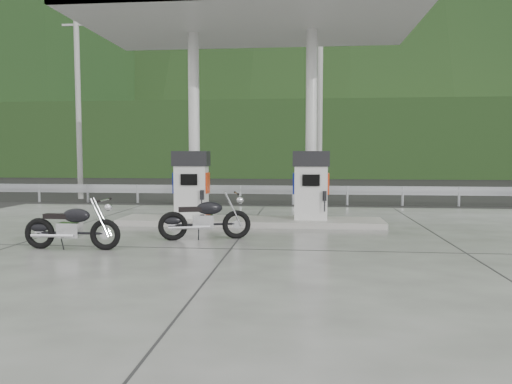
# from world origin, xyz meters

# --- Properties ---
(ground) EXTENTS (160.00, 160.00, 0.00)m
(ground) POSITION_xyz_m (0.00, 0.00, 0.00)
(ground) COLOR black
(ground) RESTS_ON ground
(forecourt_apron) EXTENTS (18.00, 14.00, 0.02)m
(forecourt_apron) POSITION_xyz_m (0.00, 0.00, 0.01)
(forecourt_apron) COLOR #61615C
(forecourt_apron) RESTS_ON ground
(pump_island) EXTENTS (7.00, 1.40, 0.15)m
(pump_island) POSITION_xyz_m (0.00, 2.50, 0.10)
(pump_island) COLOR #9C9891
(pump_island) RESTS_ON forecourt_apron
(gas_pump_left) EXTENTS (0.95, 0.55, 1.80)m
(gas_pump_left) POSITION_xyz_m (-1.60, 2.50, 1.07)
(gas_pump_left) COLOR silver
(gas_pump_left) RESTS_ON pump_island
(gas_pump_right) EXTENTS (0.95, 0.55, 1.80)m
(gas_pump_right) POSITION_xyz_m (1.60, 2.50, 1.07)
(gas_pump_right) COLOR silver
(gas_pump_right) RESTS_ON pump_island
(canopy_column_left) EXTENTS (0.30, 0.30, 5.00)m
(canopy_column_left) POSITION_xyz_m (-1.60, 2.90, 2.67)
(canopy_column_left) COLOR silver
(canopy_column_left) RESTS_ON pump_island
(canopy_column_right) EXTENTS (0.30, 0.30, 5.00)m
(canopy_column_right) POSITION_xyz_m (1.60, 2.90, 2.67)
(canopy_column_right) COLOR silver
(canopy_column_right) RESTS_ON pump_island
(canopy_roof) EXTENTS (8.50, 5.00, 0.40)m
(canopy_roof) POSITION_xyz_m (0.00, 2.50, 5.37)
(canopy_roof) COLOR beige
(canopy_roof) RESTS_ON canopy_column_left
(guardrail) EXTENTS (26.00, 0.16, 1.42)m
(guardrail) POSITION_xyz_m (0.00, 8.00, 0.71)
(guardrail) COLOR #A9ADB1
(guardrail) RESTS_ON ground
(road) EXTENTS (60.00, 7.00, 0.01)m
(road) POSITION_xyz_m (0.00, 11.50, 0.00)
(road) COLOR black
(road) RESTS_ON ground
(utility_pole_a) EXTENTS (0.22, 0.22, 8.00)m
(utility_pole_a) POSITION_xyz_m (-8.00, 9.50, 4.00)
(utility_pole_a) COLOR gray
(utility_pole_a) RESTS_ON ground
(utility_pole_b) EXTENTS (0.22, 0.22, 8.00)m
(utility_pole_b) POSITION_xyz_m (2.00, 9.50, 4.00)
(utility_pole_b) COLOR gray
(utility_pole_b) RESTS_ON ground
(tree_band) EXTENTS (80.00, 6.00, 6.00)m
(tree_band) POSITION_xyz_m (0.00, 30.00, 3.00)
(tree_band) COLOR black
(tree_band) RESTS_ON ground
(forested_hills) EXTENTS (100.00, 40.00, 140.00)m
(forested_hills) POSITION_xyz_m (0.00, 60.00, 0.00)
(forested_hills) COLOR black
(forested_hills) RESTS_ON ground
(motorcycle_left) EXTENTS (1.85, 0.61, 0.87)m
(motorcycle_left) POSITION_xyz_m (-3.11, -1.32, 0.46)
(motorcycle_left) COLOR black
(motorcycle_left) RESTS_ON forecourt_apron
(motorcycle_right) EXTENTS (1.99, 1.09, 0.90)m
(motorcycle_right) POSITION_xyz_m (-0.73, 0.05, 0.47)
(motorcycle_right) COLOR black
(motorcycle_right) RESTS_ON forecourt_apron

